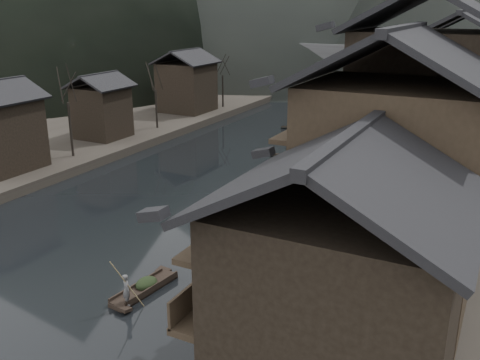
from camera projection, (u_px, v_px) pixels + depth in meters
The scene contains 12 objects.
water at pixel (102, 269), 33.38m from camera, with size 300.00×300.00×0.00m, color black.
left_bank at pixel (101, 107), 82.16m from camera, with size 40.00×200.00×1.20m, color #2D2823.
stilt_houses at pixel (450, 101), 38.88m from camera, with size 9.00×67.60×16.91m.
left_houses at pixel (76, 102), 57.49m from camera, with size 8.10×53.20×8.73m.
bare_trees at pixel (83, 101), 53.48m from camera, with size 3.91×59.12×7.83m.
moored_sampans at pixel (366, 203), 43.81m from camera, with size 3.06×56.37×0.47m.
midriver_boats at pixel (337, 118), 76.28m from camera, with size 16.79×45.62×0.45m.
stone_bridge at pixel (380, 68), 92.53m from camera, with size 40.00×6.00×9.00m.
hero_sampan at pixel (145, 289), 30.67m from camera, with size 1.59×5.17×0.44m.
cargo_heap at pixel (146, 278), 30.70m from camera, with size 1.12×1.47×0.67m, color black.
boatman at pixel (126, 286), 28.73m from camera, with size 0.66×0.43×1.81m, color #5C5D5F.
bamboo_pole at pixel (126, 242), 27.83m from camera, with size 0.06×0.06×3.81m, color #8C7A51.
Camera 1 is at (21.39, -22.66, 15.79)m, focal length 40.00 mm.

